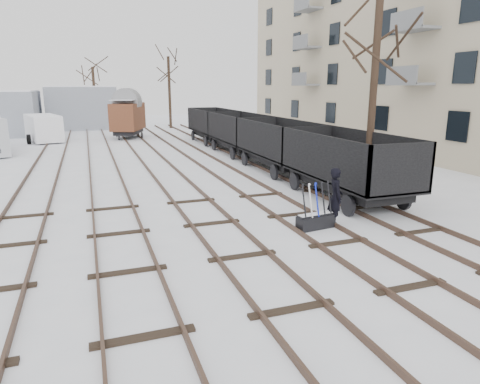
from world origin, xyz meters
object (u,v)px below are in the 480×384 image
object	(u,v)px
worker	(335,197)
panel_van	(43,128)
ground_frame	(316,220)
box_van_wagon	(128,116)
freight_wagon_a	(345,174)

from	to	relation	value
worker	panel_van	world-z (taller)	panel_van
ground_frame	worker	world-z (taller)	worker
box_van_wagon	panel_van	xyz separation A→B (m)	(-6.87, -0.22, -0.82)
ground_frame	box_van_wagon	distance (m)	27.88
freight_wagon_a	box_van_wagon	xyz separation A→B (m)	(-6.21, 24.72, 0.93)
worker	box_van_wagon	bearing A→B (deg)	23.07
freight_wagon_a	ground_frame	bearing A→B (deg)	-135.25
worker	box_van_wagon	world-z (taller)	box_van_wagon
freight_wagon_a	panel_van	distance (m)	27.78
ground_frame	freight_wagon_a	world-z (taller)	freight_wagon_a
box_van_wagon	panel_van	size ratio (longest dim) A/B	0.92
freight_wagon_a	box_van_wagon	size ratio (longest dim) A/B	1.33
freight_wagon_a	panel_van	size ratio (longest dim) A/B	1.23
ground_frame	panel_van	bearing A→B (deg)	102.46
panel_van	freight_wagon_a	bearing A→B (deg)	-76.96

